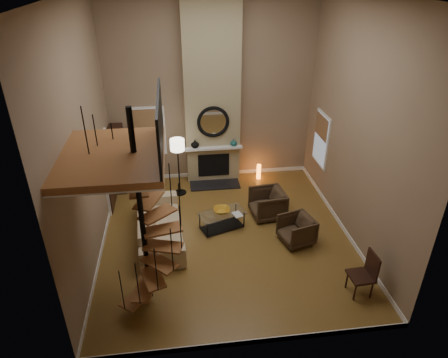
{
  "coord_description": "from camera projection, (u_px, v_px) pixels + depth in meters",
  "views": [
    {
      "loc": [
        -1.08,
        -7.98,
        6.03
      ],
      "look_at": [
        0.0,
        0.4,
        1.4
      ],
      "focal_mm": 32.01,
      "sensor_mm": 36.0,
      "label": 1
    }
  ],
  "objects": [
    {
      "name": "firebox",
      "position": [
        214.0,
        165.0,
        12.18
      ],
      "size": [
        0.95,
        0.02,
        0.72
      ],
      "primitive_type": "cube",
      "color": "black",
      "rests_on": "chimney_breast"
    },
    {
      "name": "front_wall",
      "position": [
        256.0,
        217.0,
        5.81
      ],
      "size": [
        6.0,
        0.02,
        5.5
      ],
      "primitive_type": "cube",
      "color": "#90775D",
      "rests_on": "ground"
    },
    {
      "name": "mirror_disc",
      "position": [
        213.0,
        122.0,
        11.5
      ],
      "size": [
        0.8,
        0.01,
        0.8
      ],
      "primitive_type": "cylinder",
      "rotation": [
        1.57,
        0.0,
        0.0
      ],
      "color": "white",
      "rests_on": "chimney_breast"
    },
    {
      "name": "loft",
      "position": [
        119.0,
        153.0,
        6.61
      ],
      "size": [
        1.7,
        2.2,
        1.09
      ],
      "color": "#9C6133",
      "rests_on": "left_wall"
    },
    {
      "name": "hearth",
      "position": [
        215.0,
        185.0,
        12.19
      ],
      "size": [
        1.5,
        0.6,
        0.04
      ],
      "primitive_type": "cube",
      "color": "black",
      "rests_on": "ground"
    },
    {
      "name": "right_wall",
      "position": [
        358.0,
        127.0,
        8.97
      ],
      "size": [
        0.02,
        6.5,
        5.5
      ],
      "primitive_type": "cube",
      "color": "#90775D",
      "rests_on": "ground"
    },
    {
      "name": "floor_lamp",
      "position": [
        178.0,
        149.0,
        11.12
      ],
      "size": [
        0.4,
        0.4,
        1.71
      ],
      "color": "black",
      "rests_on": "ground"
    },
    {
      "name": "side_chair",
      "position": [
        366.0,
        272.0,
        8.02
      ],
      "size": [
        0.49,
        0.49,
        0.99
      ],
      "color": "black",
      "rests_on": "ground"
    },
    {
      "name": "bowl",
      "position": [
        222.0,
        210.0,
        10.07
      ],
      "size": [
        0.41,
        0.41,
        0.1
      ],
      "primitive_type": "imported",
      "color": "gold",
      "rests_on": "coffee_table"
    },
    {
      "name": "vase_right",
      "position": [
        234.0,
        142.0,
        11.86
      ],
      "size": [
        0.2,
        0.2,
        0.21
      ],
      "primitive_type": "imported",
      "color": "#185654",
      "rests_on": "mantel"
    },
    {
      "name": "armchair_far",
      "position": [
        299.0,
        229.0,
        9.6
      ],
      "size": [
        0.92,
        0.9,
        0.68
      ],
      "primitive_type": "imported",
      "rotation": [
        0.0,
        0.0,
        -1.31
      ],
      "color": "#3F2E1D",
      "rests_on": "ground"
    },
    {
      "name": "ground",
      "position": [
        226.0,
        236.0,
        9.96
      ],
      "size": [
        6.0,
        6.5,
        0.01
      ],
      "primitive_type": "cube",
      "color": "olive",
      "rests_on": "ground"
    },
    {
      "name": "window_right",
      "position": [
        321.0,
        138.0,
        11.25
      ],
      "size": [
        0.06,
        1.02,
        1.52
      ],
      "color": "white",
      "rests_on": "right_wall"
    },
    {
      "name": "sofa",
      "position": [
        159.0,
        224.0,
        9.74
      ],
      "size": [
        1.18,
        2.68,
        0.77
      ],
      "primitive_type": "imported",
      "rotation": [
        0.0,
        0.0,
        1.63
      ],
      "color": "#C8B28B",
      "rests_on": "ground"
    },
    {
      "name": "baseboard_right",
      "position": [
        341.0,
        225.0,
        10.27
      ],
      "size": [
        0.02,
        6.5,
        0.12
      ],
      "primitive_type": "cube",
      "color": "white",
      "rests_on": "ground"
    },
    {
      "name": "baseboard_front",
      "position": [
        250.0,
        342.0,
        7.11
      ],
      "size": [
        6.0,
        0.02,
        0.12
      ],
      "primitive_type": "cube",
      "color": "white",
      "rests_on": "ground"
    },
    {
      "name": "book",
      "position": [
        237.0,
        215.0,
        9.95
      ],
      "size": [
        0.28,
        0.33,
        0.03
      ],
      "primitive_type": "imported",
      "rotation": [
        0.0,
        0.0,
        0.31
      ],
      "color": "gray",
      "rests_on": "coffee_table"
    },
    {
      "name": "baseboard_left",
      "position": [
        103.0,
        243.0,
        9.6
      ],
      "size": [
        0.02,
        6.5,
        0.12
      ],
      "primitive_type": "cube",
      "color": "white",
      "rests_on": "ground"
    },
    {
      "name": "chimney_breast",
      "position": [
        212.0,
        93.0,
        11.3
      ],
      "size": [
        1.6,
        0.38,
        5.5
      ],
      "primitive_type": "cube",
      "color": "tan",
      "rests_on": "ground"
    },
    {
      "name": "mantel",
      "position": [
        214.0,
        148.0,
        11.83
      ],
      "size": [
        1.7,
        0.18,
        0.06
      ],
      "primitive_type": "cube",
      "color": "white",
      "rests_on": "chimney_breast"
    },
    {
      "name": "mirror_frame",
      "position": [
        213.0,
        122.0,
        11.49
      ],
      "size": [
        0.94,
        0.1,
        0.94
      ],
      "primitive_type": "torus",
      "rotation": [
        1.57,
        0.0,
        0.0
      ],
      "color": "black",
      "rests_on": "chimney_breast"
    },
    {
      "name": "vase_left",
      "position": [
        195.0,
        144.0,
        11.73
      ],
      "size": [
        0.24,
        0.24,
        0.25
      ],
      "primitive_type": "imported",
      "color": "black",
      "rests_on": "mantel"
    },
    {
      "name": "window_back",
      "position": [
        148.0,
        131.0,
        11.77
      ],
      "size": [
        1.02,
        0.06,
        1.52
      ],
      "color": "white",
      "rests_on": "back_wall"
    },
    {
      "name": "armchair_near",
      "position": [
        270.0,
        203.0,
        10.62
      ],
      "size": [
        0.95,
        0.93,
        0.79
      ],
      "primitive_type": "imported",
      "rotation": [
        0.0,
        0.0,
        -1.46
      ],
      "color": "#3F2E1D",
      "rests_on": "ground"
    },
    {
      "name": "coffee_table",
      "position": [
        222.0,
        218.0,
        10.13
      ],
      "size": [
        1.28,
        0.93,
        0.44
      ],
      "color": "silver",
      "rests_on": "ground"
    },
    {
      "name": "back_wall",
      "position": [
        211.0,
        91.0,
        11.47
      ],
      "size": [
        6.0,
        0.02,
        5.5
      ],
      "primitive_type": "cube",
      "color": "#90775D",
      "rests_on": "ground"
    },
    {
      "name": "entry_door",
      "position": [
        108.0,
        172.0,
        10.69
      ],
      "size": [
        0.1,
        1.05,
        2.16
      ],
      "color": "white",
      "rests_on": "ground"
    },
    {
      "name": "baseboard_back",
      "position": [
        213.0,
        173.0,
        12.75
      ],
      "size": [
        6.0,
        0.02,
        0.12
      ],
      "primitive_type": "cube",
      "color": "white",
      "rests_on": "ground"
    },
    {
      "name": "left_wall",
      "position": [
        84.0,
        140.0,
        8.3
      ],
      "size": [
        0.02,
        6.5,
        5.5
      ],
      "primitive_type": "cube",
      "color": "#90775D",
      "rests_on": "ground"
    },
    {
      "name": "hutch",
      "position": [
        118.0,
        159.0,
        11.63
      ],
      "size": [
        0.4,
        0.86,
        1.92
      ],
      "primitive_type": "cube",
      "color": "black",
      "rests_on": "ground"
    },
    {
      "name": "accent_lamp",
      "position": [
        259.0,
        172.0,
        12.45
      ],
      "size": [
        0.13,
        0.13,
        0.47
      ],
      "primitive_type": "cylinder",
      "color": "orange",
      "rests_on": "ground"
    },
    {
      "name": "spiral_stair",
      "position": [
        143.0,
        223.0,
        7.35
      ],
      "size": [
        1.47,
        1.47,
        4.06
      ],
      "color": "black",
      "rests_on": "ground"
    }
  ]
}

